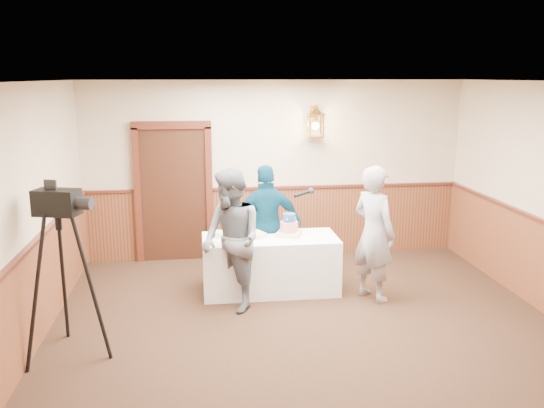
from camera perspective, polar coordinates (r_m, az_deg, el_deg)
The scene contains 10 objects.
ground at distance 6.26m, azimuth 4.67°, elevation -14.61°, with size 7.00×7.00×0.00m, color black.
room_shell at distance 6.15m, azimuth 3.56°, elevation 0.02°, with size 6.02×7.02×2.81m.
display_table at distance 7.80m, azimuth -0.19°, elevation -5.96°, with size 1.80×0.80×0.75m, color white.
tiered_cake at distance 7.74m, azimuth 1.69°, elevation -2.30°, with size 0.39×0.39×0.31m.
sheet_cake_yellow at distance 7.66m, azimuth -2.12°, elevation -3.13°, with size 0.35×0.27×0.07m, color #D0D27D.
sheet_cake_green at distance 7.76m, azimuth -5.20°, elevation -2.98°, with size 0.27×0.22×0.06m, color #B5ECA6.
interviewer at distance 7.09m, azimuth -4.04°, elevation -3.62°, with size 1.60×1.07×1.77m.
baker at distance 7.51m, azimuth 10.06°, elevation -2.87°, with size 0.64×0.42×1.77m, color gray.
assistant_p at distance 8.02m, azimuth -0.49°, elevation -2.03°, with size 0.98×0.41×1.67m, color #093851.
tv_camera_rig at distance 6.28m, azimuth -19.94°, elevation -7.38°, with size 0.69×0.65×1.77m.
Camera 1 is at (-1.19, -5.44, 2.86)m, focal length 38.00 mm.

